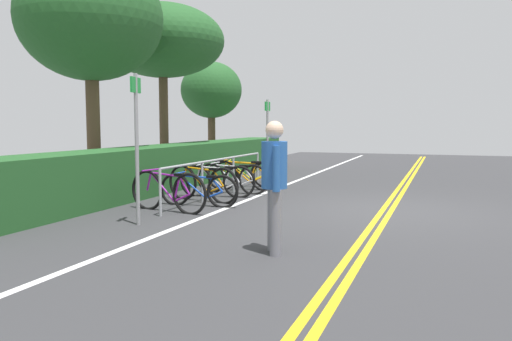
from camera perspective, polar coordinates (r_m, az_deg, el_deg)
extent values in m
cube|color=#353538|center=(9.93, 14.24, -4.42)|extent=(36.09, 13.16, 0.05)
cube|color=gold|center=(9.91, 14.71, -4.28)|extent=(32.48, 0.10, 0.00)
cube|color=gold|center=(9.93, 13.78, -4.25)|extent=(32.48, 0.10, 0.00)
cube|color=white|center=(10.61, -1.54, -3.49)|extent=(32.48, 0.12, 0.00)
cylinder|color=#9EA0A5|center=(9.10, -10.52, -2.43)|extent=(0.05, 0.05, 0.83)
cylinder|color=#9EA0A5|center=(10.54, -5.95, -1.32)|extent=(0.05, 0.05, 0.83)
cylinder|color=#9EA0A5|center=(12.03, -2.50, -0.48)|extent=(0.05, 0.05, 0.83)
cylinder|color=#9EA0A5|center=(13.56, 0.18, 0.18)|extent=(0.05, 0.05, 0.83)
cylinder|color=#9EA0A5|center=(11.24, -4.13, 1.22)|extent=(4.94, 0.04, 0.04)
torus|color=black|center=(9.92, -11.90, -2.15)|extent=(0.21, 0.77, 0.77)
torus|color=black|center=(9.25, -7.35, -2.60)|extent=(0.21, 0.77, 0.77)
cylinder|color=purple|center=(9.65, -10.28, -1.79)|extent=(0.15, 0.58, 0.53)
cylinder|color=purple|center=(9.58, -10.01, -0.44)|extent=(0.17, 0.68, 0.07)
cylinder|color=purple|center=(9.43, -8.72, -2.04)|extent=(0.07, 0.17, 0.47)
cylinder|color=purple|center=(9.38, -8.19, -3.01)|extent=(0.11, 0.37, 0.19)
cylinder|color=purple|center=(9.30, -7.90, -1.63)|extent=(0.09, 0.25, 0.32)
cylinder|color=purple|center=(9.86, -11.71, -1.19)|extent=(0.06, 0.14, 0.35)
cube|color=black|center=(9.35, -8.44, -0.47)|extent=(0.12, 0.21, 0.05)
cylinder|color=purple|center=(9.80, -11.52, 0.07)|extent=(0.46, 0.12, 0.03)
torus|color=black|center=(10.35, -8.89, -2.09)|extent=(0.07, 0.66, 0.66)
torus|color=black|center=(9.92, -3.73, -2.36)|extent=(0.07, 0.66, 0.66)
cylinder|color=#1947B7|center=(10.17, -7.01, -1.77)|extent=(0.05, 0.58, 0.45)
cylinder|color=#1947B7|center=(10.12, -6.69, -0.69)|extent=(0.05, 0.69, 0.07)
cylinder|color=#1947B7|center=(10.03, -5.24, -1.94)|extent=(0.04, 0.17, 0.40)
cylinder|color=#1947B7|center=(10.00, -4.66, -2.70)|extent=(0.04, 0.37, 0.17)
cylinder|color=#1947B7|center=(9.95, -4.32, -1.60)|extent=(0.04, 0.25, 0.28)
cylinder|color=#1947B7|center=(10.31, -8.65, -1.32)|extent=(0.04, 0.14, 0.30)
cube|color=black|center=(9.98, -4.91, -0.67)|extent=(0.08, 0.20, 0.05)
cylinder|color=#1947B7|center=(10.27, -8.42, -0.26)|extent=(0.46, 0.04, 0.03)
torus|color=black|center=(11.10, -8.09, -1.32)|extent=(0.23, 0.75, 0.76)
torus|color=black|center=(10.42, -3.64, -1.72)|extent=(0.23, 0.75, 0.76)
cylinder|color=orange|center=(10.83, -6.49, -1.00)|extent=(0.18, 0.61, 0.52)
cylinder|color=orange|center=(10.76, -6.21, 0.18)|extent=(0.21, 0.73, 0.07)
cylinder|color=orange|center=(10.60, -4.97, -1.22)|extent=(0.08, 0.18, 0.47)
cylinder|color=orange|center=(10.54, -4.45, -2.07)|extent=(0.13, 0.39, 0.19)
cylinder|color=orange|center=(10.47, -4.16, -0.86)|extent=(0.10, 0.27, 0.32)
cylinder|color=orange|center=(11.05, -7.89, -0.48)|extent=(0.07, 0.15, 0.35)
cube|color=black|center=(10.53, -4.68, 0.15)|extent=(0.12, 0.21, 0.05)
cylinder|color=orange|center=(10.99, -7.69, 0.63)|extent=(0.45, 0.14, 0.03)
torus|color=black|center=(11.48, -6.63, -1.17)|extent=(0.16, 0.73, 0.73)
torus|color=black|center=(11.21, -1.87, -1.29)|extent=(0.16, 0.73, 0.73)
cylinder|color=silver|center=(11.36, -4.88, -0.79)|extent=(0.12, 0.56, 0.50)
cylinder|color=silver|center=(11.33, -4.58, 0.30)|extent=(0.13, 0.67, 0.07)
cylinder|color=silver|center=(11.28, -3.25, -0.92)|extent=(0.06, 0.17, 0.45)
cylinder|color=silver|center=(11.27, -2.72, -1.65)|extent=(0.09, 0.36, 0.18)
cylinder|color=silver|center=(11.23, -2.41, -0.55)|extent=(0.07, 0.25, 0.31)
cylinder|color=silver|center=(11.45, -6.41, -0.38)|extent=(0.05, 0.14, 0.33)
cube|color=black|center=(11.24, -2.95, 0.34)|extent=(0.11, 0.21, 0.05)
cylinder|color=silver|center=(11.42, -6.19, 0.66)|extent=(0.46, 0.09, 0.03)
torus|color=black|center=(12.11, -4.97, -0.85)|extent=(0.06, 0.72, 0.72)
torus|color=black|center=(11.71, -0.29, -1.04)|extent=(0.06, 0.72, 0.72)
cylinder|color=silver|center=(11.94, -3.25, -0.53)|extent=(0.04, 0.60, 0.49)
cylinder|color=silver|center=(11.89, -2.95, 0.49)|extent=(0.04, 0.72, 0.07)
cylinder|color=silver|center=(11.81, -1.65, -0.67)|extent=(0.04, 0.17, 0.44)
cylinder|color=silver|center=(11.78, -1.13, -1.37)|extent=(0.04, 0.38, 0.18)
cylinder|color=silver|center=(11.73, -0.82, -0.34)|extent=(0.04, 0.26, 0.30)
cylinder|color=silver|center=(12.07, -4.75, -0.12)|extent=(0.04, 0.14, 0.32)
cube|color=black|center=(11.76, -1.35, 0.50)|extent=(0.08, 0.20, 0.05)
cylinder|color=silver|center=(12.03, -4.53, 0.85)|extent=(0.46, 0.03, 0.03)
torus|color=black|center=(12.59, -3.73, -0.51)|extent=(0.19, 0.75, 0.76)
torus|color=black|center=(12.38, 1.01, -0.60)|extent=(0.19, 0.75, 0.76)
cylinder|color=orange|center=(12.49, -1.97, -0.15)|extent=(0.14, 0.60, 0.52)
cylinder|color=orange|center=(12.46, -1.67, 0.89)|extent=(0.16, 0.71, 0.07)
cylinder|color=orange|center=(12.43, -0.36, -0.25)|extent=(0.07, 0.18, 0.47)
cylinder|color=orange|center=(12.42, 0.17, -0.95)|extent=(0.10, 0.38, 0.19)
cylinder|color=orange|center=(12.39, 0.48, 0.10)|extent=(0.08, 0.26, 0.32)
cylinder|color=orange|center=(12.56, -3.50, 0.24)|extent=(0.06, 0.14, 0.34)
cube|color=black|center=(12.39, -0.04, 0.93)|extent=(0.11, 0.21, 0.05)
cylinder|color=orange|center=(12.53, -3.27, 1.22)|extent=(0.46, 0.11, 0.03)
torus|color=black|center=(13.11, -3.36, -0.42)|extent=(0.26, 0.68, 0.69)
torus|color=black|center=(13.04, 1.14, -0.44)|extent=(0.26, 0.68, 0.69)
cylinder|color=yellow|center=(13.06, -1.68, -0.08)|extent=(0.21, 0.57, 0.47)
cylinder|color=yellow|center=(13.04, -1.39, 0.82)|extent=(0.24, 0.68, 0.07)
cylinder|color=yellow|center=(13.04, -0.15, -0.16)|extent=(0.08, 0.17, 0.43)
cylinder|color=yellow|center=(13.05, 0.35, -0.75)|extent=(0.15, 0.37, 0.18)
cylinder|color=yellow|center=(13.03, 0.65, 0.15)|extent=(0.11, 0.25, 0.29)
cylinder|color=yellow|center=(13.09, -3.14, 0.24)|extent=(0.08, 0.14, 0.31)
cube|color=black|center=(13.02, 0.15, 0.88)|extent=(0.14, 0.21, 0.05)
cylinder|color=yellow|center=(13.07, -2.92, 1.12)|extent=(0.45, 0.16, 0.03)
cylinder|color=slate|center=(6.58, 1.88, -5.34)|extent=(0.14, 0.14, 0.82)
cylinder|color=slate|center=(6.31, 2.16, -5.79)|extent=(0.14, 0.14, 0.82)
cylinder|color=#2659A5|center=(6.35, 2.04, 0.63)|extent=(0.32, 0.32, 0.58)
sphere|color=beige|center=(6.33, 2.05, 4.50)|extent=(0.22, 0.22, 0.22)
cylinder|color=#2659A5|center=(6.55, 1.83, 0.50)|extent=(0.09, 0.09, 0.55)
cylinder|color=#2659A5|center=(6.16, 2.25, 0.19)|extent=(0.09, 0.09, 0.55)
cylinder|color=gray|center=(8.33, -13.00, 2.21)|extent=(0.06, 0.06, 2.38)
cube|color=#198C33|center=(8.34, -13.15, 9.17)|extent=(0.36, 0.10, 0.24)
cylinder|color=gray|center=(13.85, 1.27, 3.21)|extent=(0.06, 0.06, 2.24)
cube|color=#198C33|center=(13.85, 1.28, 7.09)|extent=(0.36, 0.03, 0.24)
cube|color=#235626|center=(13.44, -8.83, 0.58)|extent=(13.94, 1.14, 1.06)
cylinder|color=brown|center=(12.67, -17.48, 3.88)|extent=(0.31, 0.31, 2.73)
ellipsoid|color=#235626|center=(12.89, -17.81, 15.70)|extent=(3.31, 3.31, 2.84)
cylinder|color=brown|center=(15.07, -10.11, 4.75)|extent=(0.26, 0.26, 3.00)
ellipsoid|color=#235626|center=(15.24, -10.26, 13.89)|extent=(3.49, 3.49, 2.05)
cylinder|color=brown|center=(18.74, -4.91, 3.20)|extent=(0.27, 0.27, 1.89)
ellipsoid|color=#235626|center=(18.77, -4.95, 8.84)|extent=(2.18, 2.18, 2.00)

